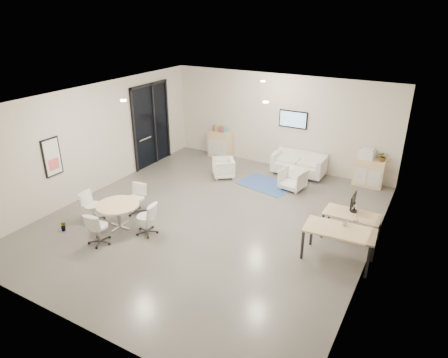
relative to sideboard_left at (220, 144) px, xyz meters
name	(u,v)px	position (x,y,z in m)	size (l,w,h in m)	color
room_shell	(211,163)	(2.19, -4.25, 1.12)	(9.60, 10.60, 4.80)	#56534E
glass_door	(151,123)	(-1.76, -1.74, 1.02)	(0.09, 1.90, 2.85)	black
artwork	(52,157)	(-1.78, -5.85, 1.06)	(0.05, 0.54, 1.04)	black
wall_tv	(293,119)	(2.69, 0.21, 1.27)	(0.98, 0.06, 0.58)	black
ceiling_spots	(221,94)	(1.99, -3.42, 2.70)	(3.14, 4.14, 0.03)	#FFEAC6
sideboard_left	(220,144)	(0.00, 0.00, 0.00)	(0.86, 0.45, 0.97)	#DDBA85
sideboard_right	(369,173)	(5.36, 0.01, -0.04)	(0.89, 0.43, 0.89)	#DDBA85
books	(219,129)	(-0.04, 0.00, 0.60)	(0.50, 0.14, 0.22)	red
printer	(367,154)	(5.23, 0.01, 0.56)	(0.49, 0.42, 0.32)	white
loveseat	(299,165)	(3.15, -0.18, -0.13)	(1.71, 0.86, 0.64)	white
blue_rug	(266,185)	(2.56, -1.53, -0.48)	(1.68, 1.12, 0.01)	#2C4988
armchair_left	(223,167)	(1.06, -1.63, -0.13)	(0.68, 0.64, 0.70)	white
armchair_right	(293,178)	(3.39, -1.41, -0.13)	(0.69, 0.64, 0.71)	white
desk_rear	(352,216)	(5.63, -3.44, 0.13)	(1.31, 0.66, 0.68)	#DDBA85
desk_front	(340,233)	(5.59, -4.49, 0.22)	(1.57, 0.87, 0.79)	#DDBA85
monitor	(353,202)	(5.59, -3.29, 0.43)	(0.20, 0.50, 0.44)	black
round_table	(118,207)	(0.36, -5.79, 0.08)	(1.07, 1.07, 0.65)	#DDBA85
meeting_chairs	(119,213)	(0.36, -5.79, -0.07)	(2.25, 2.25, 0.82)	white
plant_cabinet	(383,157)	(5.71, 0.01, 0.53)	(0.28, 0.31, 0.24)	#3F7F3F
plant_floor	(64,229)	(-0.74, -6.63, -0.42)	(0.15, 0.28, 0.12)	#3F7F3F
cup	(345,223)	(5.63, -4.27, 0.37)	(0.13, 0.10, 0.13)	white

